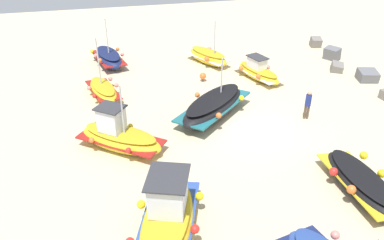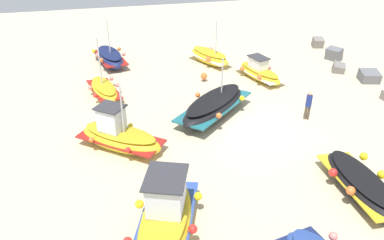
# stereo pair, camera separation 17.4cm
# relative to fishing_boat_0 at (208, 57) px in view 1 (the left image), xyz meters

# --- Properties ---
(ground_plane) EXTENTS (55.83, 55.83, 0.00)m
(ground_plane) POSITION_rel_fishing_boat_0_xyz_m (9.42, -0.34, -0.52)
(ground_plane) COLOR beige
(fishing_boat_0) EXTENTS (3.82, 2.82, 3.30)m
(fishing_boat_0) POSITION_rel_fishing_boat_0_xyz_m (0.00, 0.00, 0.00)
(fishing_boat_0) COLOR gold
(fishing_boat_0) RESTS_ON ground_plane
(fishing_boat_1) EXTENTS (5.05, 5.25, 3.20)m
(fishing_boat_1) POSITION_rel_fishing_boat_0_xyz_m (7.69, -1.85, 0.12)
(fishing_boat_1) COLOR black
(fishing_boat_1) RESTS_ON ground_plane
(fishing_boat_3) EXTENTS (4.21, 2.48, 3.44)m
(fishing_boat_3) POSITION_rel_fishing_boat_0_xyz_m (-1.41, -7.05, 0.02)
(fishing_boat_3) COLOR navy
(fishing_boat_3) RESTS_ON ground_plane
(fishing_boat_4) EXTENTS (3.92, 4.39, 3.39)m
(fishing_boat_4) POSITION_rel_fishing_boat_0_xyz_m (9.64, -7.09, 0.14)
(fishing_boat_4) COLOR gold
(fishing_boat_4) RESTS_ON ground_plane
(fishing_boat_5) EXTENTS (3.71, 2.18, 3.59)m
(fishing_boat_5) POSITION_rel_fishing_boat_0_xyz_m (3.58, -7.65, -0.14)
(fishing_boat_5) COLOR gold
(fishing_boat_5) RESTS_ON ground_plane
(fishing_boat_6) EXTENTS (5.09, 3.32, 2.36)m
(fishing_boat_6) POSITION_rel_fishing_boat_0_xyz_m (15.59, -5.84, 0.25)
(fishing_boat_6) COLOR gold
(fishing_boat_6) RESTS_ON ground_plane
(fishing_boat_7) EXTENTS (4.45, 2.21, 1.01)m
(fishing_boat_7) POSITION_rel_fishing_boat_0_xyz_m (15.17, 2.26, -0.05)
(fishing_boat_7) COLOR black
(fishing_boat_7) RESTS_ON ground_plane
(fishing_boat_9) EXTENTS (4.07, 2.46, 1.50)m
(fishing_boat_9) POSITION_rel_fishing_boat_0_xyz_m (3.41, 2.52, -0.02)
(fishing_boat_9) COLOR gold
(fishing_boat_9) RESTS_ON ground_plane
(person_walking) EXTENTS (0.32, 0.32, 1.67)m
(person_walking) POSITION_rel_fishing_boat_0_xyz_m (9.12, 3.03, 0.44)
(person_walking) COLOR brown
(person_walking) RESTS_ON ground_plane
(mooring_buoy_0) EXTENTS (0.44, 0.44, 0.60)m
(mooring_buoy_0) POSITION_rel_fishing_boat_0_xyz_m (3.00, -1.18, -0.14)
(mooring_buoy_0) COLOR #3F3F42
(mooring_buoy_0) RESTS_ON ground_plane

